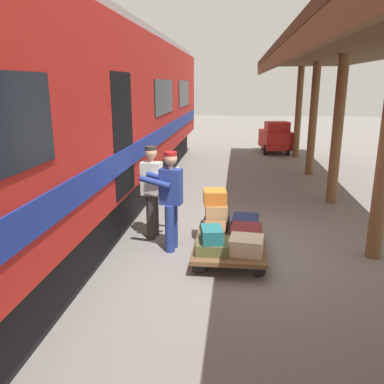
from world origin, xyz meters
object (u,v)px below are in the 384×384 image
at_px(luggage_cart, 230,242).
at_px(baggage_tug, 276,138).
at_px(suitcase_slate_roller, 216,223).
at_px(suitcase_teal_softside, 212,235).
at_px(suitcase_brown_leather, 215,232).
at_px(suitcase_navy_fabric, 245,223).
at_px(porter_by_door, 153,189).
at_px(train_car, 36,127).
at_px(suitcase_orange_carryall, 215,197).
at_px(suitcase_olive_duffel, 213,246).
at_px(suitcase_maroon_trunk, 246,233).
at_px(porter_in_overalls, 170,198).
at_px(suitcase_tan_vintage, 216,211).
at_px(suitcase_cream_canvas, 246,245).

relative_size(luggage_cart, baggage_tug, 1.00).
relative_size(suitcase_slate_roller, suitcase_teal_softside, 1.05).
bearing_deg(suitcase_brown_leather, suitcase_navy_fabric, -135.08).
bearing_deg(suitcase_teal_softside, porter_by_door, -45.82).
relative_size(train_car, suitcase_brown_leather, 39.76).
height_order(train_car, suitcase_orange_carryall, train_car).
bearing_deg(luggage_cart, suitcase_olive_duffel, 63.37).
bearing_deg(suitcase_maroon_trunk, luggage_cart, 0.00).
bearing_deg(suitcase_teal_softside, porter_in_overalls, -41.25).
height_order(luggage_cart, suitcase_brown_leather, suitcase_brown_leather).
relative_size(suitcase_maroon_trunk, suitcase_tan_vintage, 1.39).
distance_m(suitcase_cream_canvas, baggage_tug, 11.01).
bearing_deg(suitcase_cream_canvas, suitcase_teal_softside, 3.88).
height_order(suitcase_cream_canvas, suitcase_slate_roller, suitcase_cream_canvas).
bearing_deg(suitcase_orange_carryall, suitcase_navy_fabric, 178.18).
xyz_separation_m(suitcase_slate_roller, suitcase_brown_leather, (0.00, 0.51, 0.02)).
xyz_separation_m(suitcase_tan_vintage, porter_in_overalls, (0.76, 0.38, 0.32)).
relative_size(suitcase_slate_roller, suitcase_tan_vintage, 1.15).
height_order(luggage_cart, porter_in_overalls, porter_in_overalls).
relative_size(suitcase_olive_duffel, suitcase_slate_roller, 1.18).
xyz_separation_m(suitcase_olive_duffel, baggage_tug, (-1.89, -10.92, 0.27)).
height_order(suitcase_orange_carryall, baggage_tug, baggage_tug).
xyz_separation_m(train_car, suitcase_maroon_trunk, (-3.54, 0.18, -1.67)).
bearing_deg(suitcase_slate_roller, suitcase_tan_vintage, 60.42).
distance_m(suitcase_brown_leather, porter_in_overalls, 0.94).
bearing_deg(porter_in_overalls, porter_by_door, -52.72).
relative_size(suitcase_cream_canvas, suitcase_orange_carryall, 1.24).
bearing_deg(porter_by_door, luggage_cart, 155.79).
bearing_deg(train_car, suitcase_brown_leather, 176.62).
relative_size(suitcase_navy_fabric, suitcase_slate_roller, 1.26).
height_order(suitcase_cream_canvas, suitcase_maroon_trunk, suitcase_cream_canvas).
bearing_deg(suitcase_orange_carryall, train_car, 6.59).
xyz_separation_m(suitcase_navy_fabric, baggage_tug, (-1.38, -9.91, 0.24)).
bearing_deg(suitcase_tan_vintage, suitcase_navy_fabric, -178.32).
bearing_deg(suitcase_olive_duffel, suitcase_teal_softside, 65.75).
height_order(suitcase_navy_fabric, porter_by_door, porter_by_door).
relative_size(suitcase_brown_leather, porter_in_overalls, 0.31).
bearing_deg(train_car, porter_by_door, -166.19).
bearing_deg(suitcase_tan_vintage, porter_in_overalls, 26.68).
xyz_separation_m(train_car, suitcase_tan_vintage, (-3.02, -0.31, -1.46)).
relative_size(suitcase_teal_softside, porter_in_overalls, 0.25).
bearing_deg(suitcase_maroon_trunk, suitcase_cream_canvas, 90.00).
height_order(suitcase_maroon_trunk, porter_in_overalls, porter_in_overalls).
bearing_deg(suitcase_brown_leather, baggage_tug, -100.31).
bearing_deg(suitcase_maroon_trunk, baggage_tug, -97.57).
distance_m(suitcase_slate_roller, suitcase_brown_leather, 0.51).
xyz_separation_m(suitcase_cream_canvas, baggage_tug, (-1.38, -10.92, 0.23)).
distance_m(luggage_cart, suitcase_cream_canvas, 0.59).
distance_m(suitcase_orange_carryall, baggage_tug, 10.08).
relative_size(suitcase_navy_fabric, porter_in_overalls, 0.33).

